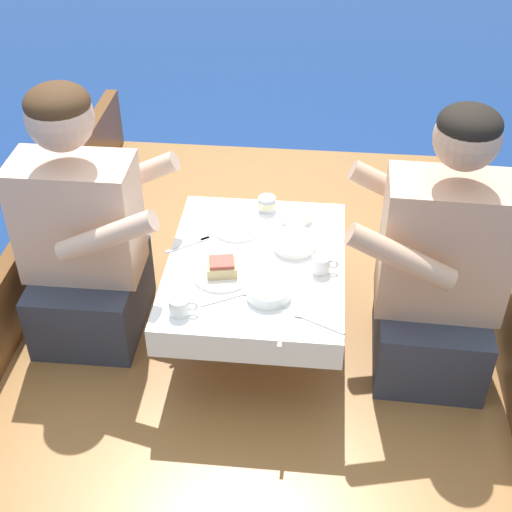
% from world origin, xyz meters
% --- Properties ---
extents(ground_plane, '(60.00, 60.00, 0.00)m').
position_xyz_m(ground_plane, '(0.00, 0.00, 0.00)').
color(ground_plane, navy).
extents(boat_deck, '(1.83, 2.99, 0.30)m').
position_xyz_m(boat_deck, '(0.00, 0.00, 0.15)').
color(boat_deck, '#9E6B38').
rests_on(boat_deck, ground_plane).
extents(gunwale_port, '(0.06, 2.99, 0.29)m').
position_xyz_m(gunwale_port, '(-0.88, 0.00, 0.45)').
color(gunwale_port, brown).
rests_on(gunwale_port, boat_deck).
extents(cockpit_table, '(0.60, 0.76, 0.35)m').
position_xyz_m(cockpit_table, '(0.00, 0.07, 0.62)').
color(cockpit_table, '#B2B2B7').
rests_on(cockpit_table, boat_deck).
extents(person_port, '(0.52, 0.44, 0.95)m').
position_xyz_m(person_port, '(-0.60, 0.08, 0.69)').
color(person_port, '#333847').
rests_on(person_port, boat_deck).
extents(person_starboard, '(0.53, 0.45, 0.97)m').
position_xyz_m(person_starboard, '(0.60, 0.02, 0.69)').
color(person_starboard, '#333847').
rests_on(person_starboard, boat_deck).
extents(plate_sandwich, '(0.20, 0.20, 0.01)m').
position_xyz_m(plate_sandwich, '(-0.10, -0.02, 0.66)').
color(plate_sandwich, white).
rests_on(plate_sandwich, cockpit_table).
extents(plate_bread, '(0.18, 0.18, 0.01)m').
position_xyz_m(plate_bread, '(-0.08, 0.25, 0.66)').
color(plate_bread, white).
rests_on(plate_bread, cockpit_table).
extents(sandwich, '(0.11, 0.10, 0.05)m').
position_xyz_m(sandwich, '(-0.10, -0.02, 0.69)').
color(sandwich, tan).
rests_on(sandwich, plate_sandwich).
extents(bowl_port_near, '(0.14, 0.14, 0.04)m').
position_xyz_m(bowl_port_near, '(0.06, -0.11, 0.68)').
color(bowl_port_near, white).
rests_on(bowl_port_near, cockpit_table).
extents(bowl_starboard_near, '(0.15, 0.15, 0.04)m').
position_xyz_m(bowl_starboard_near, '(0.13, 0.15, 0.68)').
color(bowl_starboard_near, white).
rests_on(bowl_starboard_near, cockpit_table).
extents(bowl_center_far, '(0.11, 0.11, 0.04)m').
position_xyz_m(bowl_center_far, '(0.12, 0.33, 0.68)').
color(bowl_center_far, white).
rests_on(bowl_center_far, cockpit_table).
extents(coffee_cup_port, '(0.09, 0.06, 0.06)m').
position_xyz_m(coffee_cup_port, '(0.22, 0.03, 0.69)').
color(coffee_cup_port, white).
rests_on(coffee_cup_port, cockpit_table).
extents(coffee_cup_starboard, '(0.09, 0.06, 0.06)m').
position_xyz_m(coffee_cup_starboard, '(-0.21, -0.22, 0.68)').
color(coffee_cup_starboard, white).
rests_on(coffee_cup_starboard, cockpit_table).
extents(tin_can, '(0.07, 0.07, 0.05)m').
position_xyz_m(tin_can, '(0.01, 0.38, 0.68)').
color(tin_can, silver).
rests_on(tin_can, cockpit_table).
extents(utensil_knife_starboard, '(0.02, 0.17, 0.00)m').
position_xyz_m(utensil_knife_starboard, '(0.11, -0.25, 0.66)').
color(utensil_knife_starboard, silver).
rests_on(utensil_knife_starboard, cockpit_table).
extents(utensil_fork_starboard, '(0.15, 0.12, 0.00)m').
position_xyz_m(utensil_fork_starboard, '(-0.23, 0.14, 0.66)').
color(utensil_fork_starboard, silver).
rests_on(utensil_fork_starboard, cockpit_table).
extents(utensil_spoon_center, '(0.16, 0.09, 0.01)m').
position_xyz_m(utensil_spoon_center, '(-0.05, -0.13, 0.66)').
color(utensil_spoon_center, silver).
rests_on(utensil_spoon_center, cockpit_table).
extents(utensil_spoon_port, '(0.16, 0.09, 0.01)m').
position_xyz_m(utensil_spoon_port, '(0.20, -0.21, 0.66)').
color(utensil_spoon_port, silver).
rests_on(utensil_spoon_port, cockpit_table).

